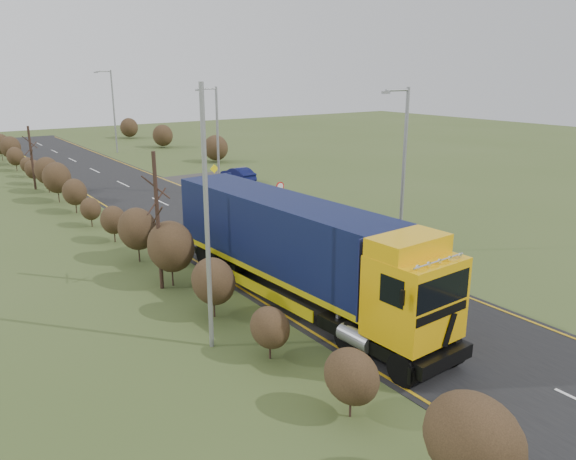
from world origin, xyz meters
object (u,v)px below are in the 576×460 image
Objects in this scene: lorry at (297,246)px; streetlight_near at (403,165)px; car_red_hatchback at (275,197)px; car_blue_sedan at (238,175)px; speed_sign at (280,192)px.

streetlight_near is at bearing 12.72° from lorry.
car_red_hatchback is 9.73m from car_blue_sedan.
speed_sign is (7.71, 12.66, -0.93)m from lorry.
car_blue_sedan is at bearing -98.05° from car_red_hatchback.
speed_sign is (-0.51, 10.36, -3.14)m from streetlight_near.
car_red_hatchback is at bearing 65.92° from speed_sign.
car_red_hatchback is 1.81× the size of speed_sign.
lorry is 1.84× the size of streetlight_near.
streetlight_near is 10.83m from speed_sign.
lorry is 16.99m from car_red_hatchback.
lorry is at bearing 66.01° from car_red_hatchback.
speed_sign is at bearing 55.73° from lorry.
car_blue_sedan is at bearing 62.44° from lorry.
car_blue_sedan is (11.00, 23.99, -1.82)m from lorry.
car_red_hatchback is at bearing 56.63° from lorry.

